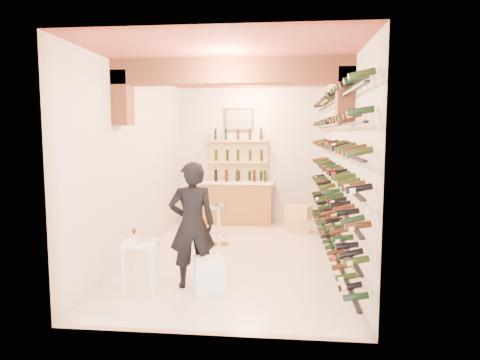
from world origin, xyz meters
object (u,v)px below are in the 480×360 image
(tasting_table, at_px, (140,250))
(chrome_barstool, at_px, (219,222))
(person, at_px, (192,225))
(crate_lower, at_px, (298,225))
(wine_rack, at_px, (329,168))
(white_stool, at_px, (209,275))
(back_counter, at_px, (237,201))

(tasting_table, distance_m, chrome_barstool, 2.53)
(person, distance_m, crate_lower, 3.89)
(chrome_barstool, distance_m, crate_lower, 2.03)
(wine_rack, distance_m, tasting_table, 3.37)
(person, relative_size, chrome_barstool, 2.22)
(crate_lower, bearing_deg, white_stool, -109.60)
(crate_lower, bearing_deg, chrome_barstool, -140.26)
(tasting_table, relative_size, chrome_barstool, 1.04)
(back_counter, relative_size, crate_lower, 3.49)
(back_counter, height_order, crate_lower, back_counter)
(back_counter, bearing_deg, wine_rack, -55.34)
(back_counter, distance_m, crate_lower, 1.63)
(back_counter, distance_m, person, 4.23)
(tasting_table, height_order, person, person)
(chrome_barstool, bearing_deg, white_stool, -84.66)
(back_counter, height_order, chrome_barstool, back_counter)
(back_counter, xyz_separation_m, person, (-0.18, -4.21, 0.34))
(tasting_table, distance_m, person, 0.77)
(person, distance_m, chrome_barstool, 2.24)
(white_stool, relative_size, crate_lower, 0.97)
(tasting_table, bearing_deg, back_counter, 72.10)
(wine_rack, distance_m, crate_lower, 2.42)
(chrome_barstool, height_order, crate_lower, chrome_barstool)
(back_counter, bearing_deg, chrome_barstool, -93.86)
(wine_rack, distance_m, white_stool, 2.81)
(tasting_table, bearing_deg, white_stool, -6.53)
(back_counter, relative_size, white_stool, 3.61)
(person, xyz_separation_m, crate_lower, (1.58, 3.48, -0.73))
(tasting_table, bearing_deg, wine_rack, 26.57)
(white_stool, bearing_deg, person, 141.61)
(back_counter, relative_size, person, 0.97)
(crate_lower, bearing_deg, wine_rack, -77.49)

